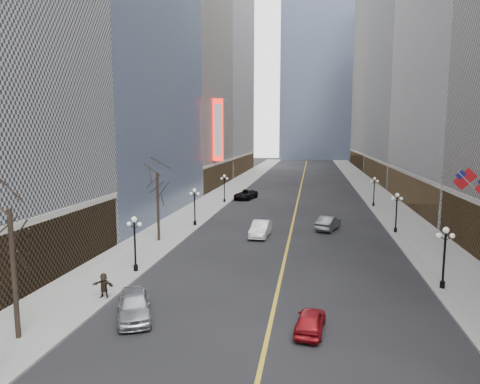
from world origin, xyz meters
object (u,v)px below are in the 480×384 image
(streetlamp_east_1, at_px, (445,251))
(streetlamp_west_2, at_px, (195,203))
(streetlamp_east_2, at_px, (397,208))
(car_nb_near, at_px, (134,305))
(car_nb_far, at_px, (246,194))
(streetlamp_west_1, at_px, (135,238))
(streetlamp_west_3, at_px, (224,185))
(car_nb_mid, at_px, (261,229))
(car_sb_far, at_px, (328,223))
(streetlamp_east_3, at_px, (374,188))
(car_sb_mid, at_px, (310,321))

(streetlamp_east_1, relative_size, streetlamp_west_2, 1.00)
(streetlamp_east_2, bearing_deg, car_nb_near, -127.49)
(car_nb_far, bearing_deg, streetlamp_west_1, -81.29)
(streetlamp_east_1, relative_size, car_nb_near, 0.91)
(streetlamp_west_3, xyz_separation_m, car_nb_far, (2.80, 4.70, -2.08))
(streetlamp_east_2, relative_size, streetlamp_west_1, 1.00)
(streetlamp_east_2, xyz_separation_m, streetlamp_west_1, (-23.60, -18.00, 0.00))
(streetlamp_west_2, height_order, car_nb_far, streetlamp_west_2)
(streetlamp_west_1, distance_m, car_nb_far, 40.85)
(car_nb_near, height_order, car_nb_mid, car_nb_mid)
(car_nb_mid, height_order, car_sb_far, car_nb_mid)
(streetlamp_west_1, height_order, car_nb_far, streetlamp_west_1)
(streetlamp_west_3, height_order, car_sb_far, streetlamp_west_3)
(car_nb_near, bearing_deg, car_sb_far, 41.00)
(streetlamp_east_2, xyz_separation_m, streetlamp_east_3, (0.00, 18.00, 0.00))
(car_sb_mid, bearing_deg, car_sb_far, -87.53)
(streetlamp_east_2, xyz_separation_m, car_nb_mid, (-15.00, -3.97, -2.05))
(streetlamp_west_1, xyz_separation_m, car_nb_near, (3.46, -8.26, -2.06))
(car_nb_near, distance_m, car_nb_far, 48.97)
(streetlamp_east_1, distance_m, car_nb_far, 45.76)
(car_nb_far, distance_m, car_sb_mid, 50.33)
(car_nb_near, relative_size, car_nb_mid, 0.95)
(streetlamp_east_2, bearing_deg, streetlamp_west_3, 142.67)
(car_nb_far, bearing_deg, streetlamp_west_2, -84.39)
(streetlamp_west_3, relative_size, car_nb_near, 0.91)
(streetlamp_east_1, bearing_deg, streetlamp_west_1, 180.00)
(streetlamp_east_1, distance_m, streetlamp_west_2, 29.68)
(streetlamp_west_1, bearing_deg, streetlamp_west_3, 90.00)
(streetlamp_east_2, bearing_deg, car_nb_far, 132.50)
(streetlamp_east_3, relative_size, car_sb_mid, 1.17)
(car_nb_mid, height_order, car_nb_far, car_nb_mid)
(streetlamp_east_3, relative_size, car_nb_near, 0.91)
(car_nb_mid, bearing_deg, car_sb_far, 35.11)
(car_sb_far, bearing_deg, car_nb_mid, 50.53)
(streetlamp_east_3, xyz_separation_m, streetlamp_west_1, (-23.60, -36.00, 0.00))
(streetlamp_west_3, bearing_deg, streetlamp_east_1, -56.75)
(car_nb_near, height_order, car_nb_far, car_nb_near)
(streetlamp_west_2, bearing_deg, streetlamp_east_3, 37.33)
(streetlamp_east_3, distance_m, car_sb_mid, 45.38)
(streetlamp_east_1, bearing_deg, car_sb_mid, -138.60)
(streetlamp_west_2, relative_size, car_nb_far, 0.76)
(streetlamp_east_1, distance_m, car_nb_mid, 20.64)
(car_nb_far, bearing_deg, car_sb_mid, -64.32)
(car_nb_near, distance_m, car_sb_far, 29.80)
(streetlamp_east_3, relative_size, streetlamp_west_2, 1.00)
(streetlamp_east_1, distance_m, car_sb_mid, 12.80)
(streetlamp_east_2, distance_m, streetlamp_west_1, 29.68)
(car_nb_mid, bearing_deg, streetlamp_west_3, 114.57)
(car_sb_mid, distance_m, car_sb_far, 27.11)
(car_sb_far, bearing_deg, car_nb_far, -40.20)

